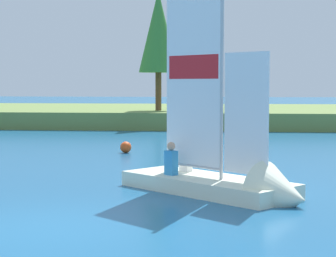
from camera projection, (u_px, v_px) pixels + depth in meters
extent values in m
plane|color=#195684|center=(51.00, 228.00, 11.02)|extent=(200.00, 200.00, 0.00)
cube|color=olive|center=(181.00, 115.00, 40.04)|extent=(80.00, 14.53, 0.95)
cylinder|color=brown|center=(158.00, 91.00, 35.91)|extent=(0.34, 0.34, 2.18)
cone|color=#387F33|center=(158.00, 31.00, 35.66)|extent=(2.25, 2.25, 4.69)
cube|color=silver|center=(207.00, 185.00, 14.58)|extent=(4.31, 4.03, 0.35)
cone|color=silver|center=(283.00, 197.00, 13.01)|extent=(1.75, 1.79, 1.42)
cylinder|color=#B7B7BC|center=(222.00, 67.00, 14.06)|extent=(0.08, 0.08, 5.08)
cube|color=white|center=(193.00, 67.00, 14.71)|extent=(1.37, 1.19, 4.64)
cube|color=red|center=(193.00, 67.00, 14.71)|extent=(1.24, 1.08, 0.56)
cube|color=white|center=(246.00, 113.00, 13.62)|extent=(0.94, 0.82, 2.66)
cylinder|color=#B7B7BC|center=(193.00, 166.00, 14.88)|extent=(1.39, 1.21, 0.06)
cube|color=#338CCC|center=(171.00, 163.00, 14.92)|extent=(0.34, 0.33, 0.58)
sphere|color=tan|center=(171.00, 146.00, 14.89)|extent=(0.20, 0.20, 0.20)
cube|color=silver|center=(186.00, 160.00, 15.54)|extent=(0.34, 0.33, 0.55)
sphere|color=tan|center=(186.00, 145.00, 15.52)|extent=(0.20, 0.20, 0.20)
sphere|color=#E54C19|center=(126.00, 147.00, 22.76)|extent=(0.41, 0.41, 0.41)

